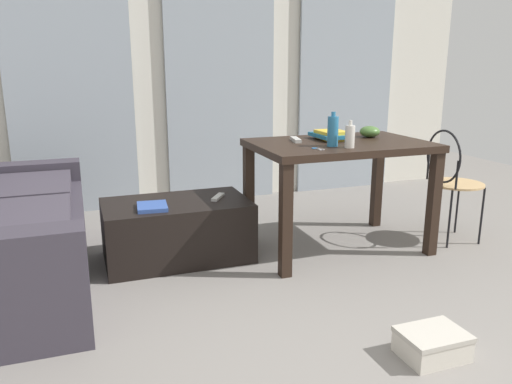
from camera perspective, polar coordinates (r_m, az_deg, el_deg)
name	(u,v)px	position (r m, az deg, el deg)	size (l,w,h in m)	color
ground_plane	(311,275)	(3.31, 6.20, -9.29)	(8.16, 8.16, 0.00)	gray
wall_back	(218,75)	(5.00, -4.27, 13.13)	(5.31, 0.10, 2.43)	silver
curtains	(221,94)	(4.93, -3.96, 11.03)	(3.78, 0.03, 2.08)	#99A3AD
couch	(3,236)	(3.42, -26.72, -4.43)	(0.88, 1.92, 0.79)	#38333D
coffee_table	(177,230)	(3.54, -8.92, -4.28)	(0.98, 0.58, 0.41)	black
craft_table	(339,158)	(3.63, 9.43, 3.84)	(1.22, 0.80, 0.79)	black
wire_chair	(450,174)	(4.02, 21.11, 1.96)	(0.40, 0.41, 0.86)	tan
bottle_near	(350,136)	(3.36, 10.58, 6.23)	(0.06, 0.06, 0.18)	beige
bottle_far	(333,131)	(3.40, 8.69, 6.84)	(0.07, 0.07, 0.23)	teal
bowl	(370,132)	(3.88, 12.75, 6.69)	(0.15, 0.15, 0.08)	#477033
book_stack	(330,135)	(3.71, 8.42, 6.40)	(0.21, 0.29, 0.07)	gold
tv_remote_on_table	(296,140)	(3.59, 4.52, 5.93)	(0.05, 0.18, 0.02)	#B7B7B2
scissors	(317,149)	(3.28, 6.87, 4.90)	(0.06, 0.10, 0.00)	#9EA0A5
tv_remote_primary	(218,197)	(3.53, -4.34, -0.57)	(0.04, 0.18, 0.02)	#B7B7B2
magazine	(152,207)	(3.34, -11.67, -1.64)	(0.19, 0.22, 0.03)	#33519E
shoebox	(432,344)	(2.57, 19.33, -15.93)	(0.30, 0.23, 0.13)	beige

